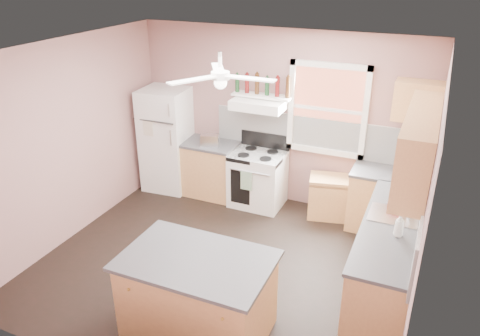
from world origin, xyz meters
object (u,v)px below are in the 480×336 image
at_px(refrigerator, 167,139).
at_px(cart, 330,197).
at_px(toaster, 210,140).
at_px(stove, 258,179).
at_px(island, 198,297).

relative_size(refrigerator, cart, 2.65).
xyz_separation_m(refrigerator, toaster, (0.82, -0.06, 0.14)).
bearing_deg(stove, toaster, -174.60).
xyz_separation_m(stove, cart, (1.15, 0.08, -0.11)).
height_order(toaster, stove, toaster).
distance_m(refrigerator, cart, 2.81).
bearing_deg(toaster, island, -85.08).
height_order(refrigerator, stove, refrigerator).
xyz_separation_m(stove, island, (0.46, -2.82, 0.00)).
relative_size(stove, island, 0.61).
bearing_deg(cart, refrigerator, 169.05).
height_order(toaster, cart, toaster).
height_order(cart, island, island).
bearing_deg(refrigerator, island, -58.10).
distance_m(refrigerator, stove, 1.67).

